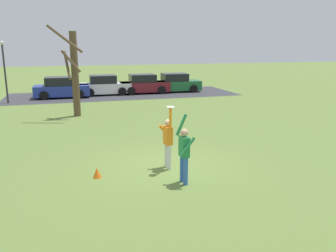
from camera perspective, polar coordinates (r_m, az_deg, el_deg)
ground_plane at (r=11.75m, az=-0.25°, el=-6.59°), size 120.00×120.00×0.00m
person_catcher at (r=11.26m, az=-0.01°, el=-2.22°), size 0.49×0.55×2.08m
person_defender at (r=10.05m, az=2.68°, el=-4.18°), size 0.49×0.56×2.04m
frisbee_disc at (r=10.81m, az=0.40°, el=3.15°), size 0.25×0.25×0.02m
parked_car_blue at (r=27.98m, az=-17.21°, el=5.98°), size 4.12×2.08×1.59m
parked_car_white at (r=28.80m, az=-10.45°, el=6.54°), size 4.12×2.08×1.59m
parked_car_maroon at (r=29.28m, az=-4.00°, el=6.84°), size 4.12×2.08×1.59m
parked_car_green at (r=30.15m, az=1.30°, el=7.05°), size 4.12×2.08×1.59m
parking_strip at (r=28.80m, az=-7.31°, el=5.20°), size 18.38×6.40×0.01m
bare_tree_tall at (r=20.17m, az=-15.24°, el=8.59°), size 1.80×1.72×5.03m
lamppost_by_lot at (r=26.51m, az=-25.42°, el=8.97°), size 0.28×0.28×4.26m
field_cone_orange at (r=10.92m, az=-11.63°, el=-7.55°), size 0.26×0.26×0.32m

